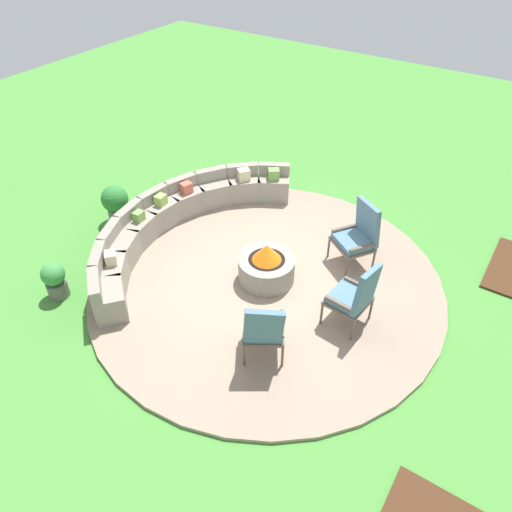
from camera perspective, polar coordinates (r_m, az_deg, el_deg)
The scene contains 9 objects.
ground_plane at distance 7.80m, azimuth 1.23°, elevation -3.06°, with size 24.00×24.00×0.00m, color #478C38.
patio_circle at distance 7.78m, azimuth 1.23°, elevation -2.90°, with size 5.64×5.64×0.06m, color gray.
fire_pit at distance 7.59m, azimuth 1.26°, elevation -1.25°, with size 0.90×0.90×0.69m.
curved_stone_bench at distance 8.67m, azimuth -9.24°, elevation 4.29°, with size 4.72×1.86×0.68m.
lounge_chair_front_left at distance 6.28m, azimuth 0.91°, elevation -8.54°, with size 0.77×0.77×1.06m.
lounge_chair_front_right at distance 6.82m, azimuth 11.72°, elevation -4.64°, with size 0.65×0.60×1.12m.
lounge_chair_back_left at distance 7.90m, azimuth 12.13°, elevation 2.55°, with size 0.80×0.82×1.15m.
potted_plant_0 at distance 7.97m, azimuth -22.86°, elevation -2.61°, with size 0.36×0.36×0.62m.
potted_plant_2 at distance 9.27m, azimuth -16.40°, elevation 6.13°, with size 0.49×0.49×0.74m.
Camera 1 is at (-4.89, -3.02, 5.28)m, focal length 33.59 mm.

